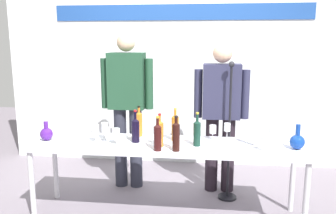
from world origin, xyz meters
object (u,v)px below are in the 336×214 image
object	(u,v)px
presenter_right	(221,109)
wine_glass_left_2	(107,132)
wine_bottle_0	(135,129)
wine_bottle_4	(160,132)
wine_bottle_5	(197,132)
wine_bottle_2	(158,136)
wine_glass_right_2	(257,135)
wine_bottle_1	(175,127)
wine_glass_right_3	(247,132)
wine_glass_right_0	(213,130)
wine_glass_left_0	(105,127)
decanter_blue_left	(46,134)
display_table	(166,149)
wine_glass_left_3	(95,130)
decanter_blue_right	(297,141)
wine_glass_right_1	(265,140)
presenter_left	(127,101)
microphone_stand	(229,155)
wine_glass_right_5	(273,131)
wine_glass_left_1	(116,133)
wine_bottle_6	(176,135)
wine_bottle_3	(139,123)
wine_glass_right_4	(227,128)

from	to	relation	value
presenter_right	wine_glass_left_2	bearing A→B (deg)	-147.55
presenter_right	wine_bottle_0	world-z (taller)	presenter_right
wine_bottle_4	wine_bottle_5	world-z (taller)	wine_bottle_5
wine_bottle_2	wine_glass_right_2	distance (m)	0.90
wine_bottle_1	wine_glass_right_3	xyz separation A→B (m)	(0.67, 0.00, -0.03)
wine_glass_right_0	wine_glass_right_2	size ratio (longest dim) A/B	0.92
wine_bottle_2	wine_glass_left_0	world-z (taller)	wine_bottle_2
decanter_blue_left	wine_glass_left_2	size ratio (longest dim) A/B	1.29
display_table	wine_glass_left_3	size ratio (longest dim) A/B	15.74
decanter_blue_right	wine_glass_right_1	bearing A→B (deg)	-160.49
presenter_left	wine_glass_left_2	size ratio (longest dim) A/B	12.21
microphone_stand	wine_bottle_1	bearing A→B (deg)	-145.90
wine_bottle_2	wine_glass_right_5	distance (m)	1.11
display_table	wine_bottle_1	xyz separation A→B (m)	(0.07, 0.10, 0.19)
wine_glass_left_0	microphone_stand	distance (m)	1.32
wine_glass_left_1	wine_glass_left_3	size ratio (longest dim) A/B	0.94
decanter_blue_right	wine_glass_right_3	bearing A→B (deg)	162.16
wine_glass_left_1	wine_glass_right_1	bearing A→B (deg)	-2.07
wine_glass_left_0	microphone_stand	size ratio (longest dim) A/B	0.11
wine_glass_right_1	microphone_stand	size ratio (longest dim) A/B	0.10
wine_bottle_1	wine_bottle_6	world-z (taller)	wine_bottle_1
decanter_blue_left	wine_glass_left_0	xyz separation A→B (m)	(0.54, 0.11, 0.05)
wine_bottle_3	wine_glass_right_1	bearing A→B (deg)	-16.79
wine_glass_right_1	wine_glass_right_4	distance (m)	0.48
presenter_left	wine_bottle_3	size ratio (longest dim) A/B	5.70
wine_glass_right_2	wine_glass_right_3	xyz separation A→B (m)	(-0.08, 0.10, 0.00)
wine_bottle_2	wine_glass_right_0	distance (m)	0.62
wine_glass_right_5	wine_bottle_1	bearing A→B (deg)	-175.38
wine_bottle_2	wine_glass_right_3	xyz separation A→B (m)	(0.79, 0.32, -0.02)
wine_bottle_3	wine_glass_left_2	size ratio (longest dim) A/B	2.14
wine_bottle_6	wine_glass_left_2	world-z (taller)	wine_bottle_6
wine_glass_left_0	wine_glass_left_1	distance (m)	0.23
wine_glass_left_0	wine_glass_left_2	bearing A→B (deg)	-63.74
wine_bottle_3	wine_bottle_5	xyz separation A→B (m)	(0.59, -0.26, -0.00)
wine_bottle_1	wine_bottle_6	distance (m)	0.31
presenter_left	microphone_stand	distance (m)	1.25
wine_bottle_5	wine_glass_left_0	xyz separation A→B (m)	(-0.90, 0.12, -0.01)
wine_bottle_5	wine_glass_right_4	size ratio (longest dim) A/B	2.03
decanter_blue_left	wine_bottle_6	size ratio (longest dim) A/B	0.59
wine_bottle_0	wine_glass_right_1	size ratio (longest dim) A/B	2.16
presenter_right	wine_glass_right_5	bearing A→B (deg)	-45.73
wine_bottle_6	wine_glass_left_3	xyz separation A→B (m)	(-0.78, 0.18, -0.02)
decanter_blue_left	wine_bottle_5	xyz separation A→B (m)	(1.44, -0.01, 0.06)
display_table	wine_glass_right_0	size ratio (longest dim) A/B	17.94
wine_glass_right_1	wine_bottle_2	bearing A→B (deg)	-174.85
presenter_right	decanter_blue_left	bearing A→B (deg)	-157.61
wine_glass_left_3	wine_glass_right_0	bearing A→B (deg)	10.82
wine_glass_left_0	wine_glass_right_2	xyz separation A→B (m)	(1.43, -0.07, -0.01)
wine_bottle_1	wine_glass_left_0	distance (m)	0.68
presenter_left	wine_bottle_6	size ratio (longest dim) A/B	5.62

